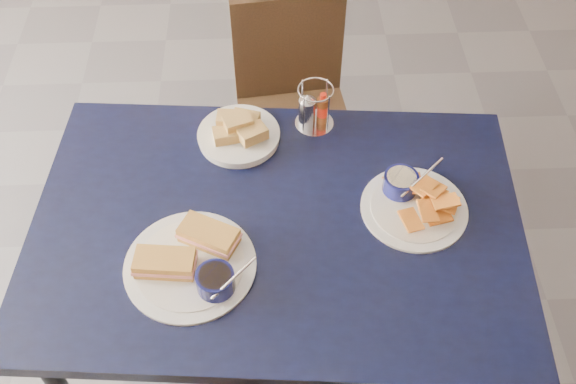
{
  "coord_description": "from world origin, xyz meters",
  "views": [
    {
      "loc": [
        0.14,
        -1.12,
        2.06
      ],
      "look_at": [
        0.18,
        -0.12,
        0.82
      ],
      "focal_mm": 40.0,
      "sensor_mm": 36.0,
      "label": 1
    }
  ],
  "objects_px": {
    "chair_far": "(295,95)",
    "plantain_plate": "(412,199)",
    "condiment_caddy": "(313,110)",
    "dining_table": "(277,237)",
    "bread_basket": "(239,132)",
    "sandwich_plate": "(193,261)"
  },
  "relations": [
    {
      "from": "chair_far",
      "to": "condiment_caddy",
      "type": "height_order",
      "value": "condiment_caddy"
    },
    {
      "from": "chair_far",
      "to": "plantain_plate",
      "type": "bearing_deg",
      "value": -70.07
    },
    {
      "from": "dining_table",
      "to": "condiment_caddy",
      "type": "relative_size",
      "value": 9.58
    },
    {
      "from": "sandwich_plate",
      "to": "plantain_plate",
      "type": "relative_size",
      "value": 1.18
    },
    {
      "from": "plantain_plate",
      "to": "sandwich_plate",
      "type": "bearing_deg",
      "value": -163.05
    },
    {
      "from": "dining_table",
      "to": "plantain_plate",
      "type": "height_order",
      "value": "plantain_plate"
    },
    {
      "from": "dining_table",
      "to": "chair_far",
      "type": "bearing_deg",
      "value": 83.79
    },
    {
      "from": "bread_basket",
      "to": "plantain_plate",
      "type": "bearing_deg",
      "value": -29.28
    },
    {
      "from": "sandwich_plate",
      "to": "plantain_plate",
      "type": "xyz_separation_m",
      "value": [
        0.55,
        0.17,
        -0.0
      ]
    },
    {
      "from": "dining_table",
      "to": "bread_basket",
      "type": "xyz_separation_m",
      "value": [
        -0.1,
        0.29,
        0.09
      ]
    },
    {
      "from": "chair_far",
      "to": "sandwich_plate",
      "type": "relative_size",
      "value": 2.56
    },
    {
      "from": "dining_table",
      "to": "bread_basket",
      "type": "height_order",
      "value": "bread_basket"
    },
    {
      "from": "plantain_plate",
      "to": "bread_basket",
      "type": "distance_m",
      "value": 0.51
    },
    {
      "from": "dining_table",
      "to": "chair_far",
      "type": "xyz_separation_m",
      "value": [
        0.08,
        0.77,
        -0.21
      ]
    },
    {
      "from": "plantain_plate",
      "to": "condiment_caddy",
      "type": "relative_size",
      "value": 2.01
    },
    {
      "from": "plantain_plate",
      "to": "condiment_caddy",
      "type": "height_order",
      "value": "condiment_caddy"
    },
    {
      "from": "chair_far",
      "to": "plantain_plate",
      "type": "distance_m",
      "value": 0.83
    },
    {
      "from": "bread_basket",
      "to": "sandwich_plate",
      "type": "bearing_deg",
      "value": -104.22
    },
    {
      "from": "chair_far",
      "to": "plantain_plate",
      "type": "relative_size",
      "value": 3.02
    },
    {
      "from": "chair_far",
      "to": "condiment_caddy",
      "type": "distance_m",
      "value": 0.54
    },
    {
      "from": "chair_far",
      "to": "condiment_caddy",
      "type": "relative_size",
      "value": 6.08
    },
    {
      "from": "dining_table",
      "to": "sandwich_plate",
      "type": "bearing_deg",
      "value": -148.84
    }
  ]
}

